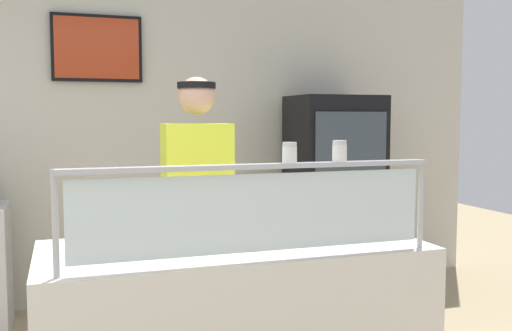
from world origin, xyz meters
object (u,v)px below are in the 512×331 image
Objects in this scene: pizza_server at (232,233)px; drink_fridge at (334,196)px; worker_figure at (199,211)px; pizza_tray at (239,237)px; pepper_flake_shaker at (340,152)px; parmesan_shaker at (290,154)px.

drink_fridge is (1.46, 1.87, -0.13)m from pizza_server.
worker_figure reaches higher than pizza_server.
worker_figure is (-0.03, 0.59, 0.02)m from pizza_server.
worker_figure reaches higher than pizza_tray.
pepper_flake_shaker is (0.32, -0.41, 0.42)m from pizza_tray.
pepper_flake_shaker is 0.05× the size of drink_fridge.
drink_fridge is at bearing 63.92° from pepper_flake_shaker.
parmesan_shaker is 0.95× the size of pepper_flake_shaker.
pepper_flake_shaker is at bearing -52.24° from pizza_tray.
drink_fridge is (1.49, 1.28, -0.15)m from worker_figure.
worker_figure is at bearing 77.12° from pizza_server.
pizza_tray is 0.05m from pizza_server.
parmesan_shaker is at bearing -80.92° from worker_figure.
pizza_tray is 0.59m from parmesan_shaker.
pizza_tray is 5.67× the size of pepper_flake_shaker.
pepper_flake_shaker reaches higher than pizza_server.
drink_fridge reaches higher than pizza_tray.
pizza_server is 3.11× the size of pepper_flake_shaker.
pizza_server is at bearing -87.50° from worker_figure.
parmesan_shaker is at bearing -120.55° from drink_fridge.
pizza_tray is 0.29× the size of worker_figure.
pizza_tray is 0.67m from pepper_flake_shaker.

